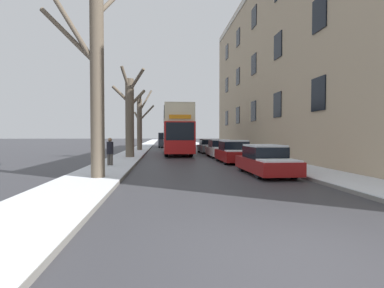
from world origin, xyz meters
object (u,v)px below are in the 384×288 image
at_px(double_decker_bus, 177,128).
at_px(pedestrian_left_sidewalk, 110,151).
at_px(bare_tree_left_1, 130,115).
at_px(bare_tree_left_2, 140,122).
at_px(parked_car_3, 209,146).
at_px(oncoming_van, 165,139).
at_px(parked_car_0, 265,161).
at_px(parked_car_2, 219,149).
at_px(parked_car_1, 234,152).
at_px(bare_tree_left_0, 96,82).

relative_size(double_decker_bus, pedestrian_left_sidewalk, 6.51).
relative_size(bare_tree_left_1, double_decker_bus, 0.64).
height_order(bare_tree_left_2, parked_car_3, bare_tree_left_2).
distance_m(double_decker_bus, oncoming_van, 17.27).
height_order(parked_car_0, parked_car_2, parked_car_2).
xyz_separation_m(bare_tree_left_1, parked_car_3, (7.23, 7.13, -2.73)).
relative_size(double_decker_bus, parked_car_0, 2.47).
relative_size(parked_car_0, parked_car_1, 1.06).
distance_m(parked_car_1, pedestrian_left_sidewalk, 8.08).
xyz_separation_m(double_decker_bus, parked_car_1, (3.36, -9.35, -1.83)).
xyz_separation_m(parked_car_2, parked_car_3, (-0.00, 5.89, -0.01)).
xyz_separation_m(double_decker_bus, pedestrian_left_sidewalk, (-4.30, -11.91, -1.59)).
xyz_separation_m(bare_tree_left_0, parked_car_3, (7.38, 18.32, -3.28)).
bearing_deg(pedestrian_left_sidewalk, oncoming_van, 107.02).
relative_size(bare_tree_left_1, pedestrian_left_sidewalk, 4.16).
relative_size(bare_tree_left_1, parked_car_1, 1.67).
height_order(bare_tree_left_0, bare_tree_left_1, bare_tree_left_0).
relative_size(bare_tree_left_2, parked_car_3, 1.74).
height_order(bare_tree_left_1, parked_car_2, bare_tree_left_1).
distance_m(bare_tree_left_2, parked_car_1, 16.69).
relative_size(bare_tree_left_1, parked_car_3, 1.71).
xyz_separation_m(bare_tree_left_1, bare_tree_left_2, (-0.02, 10.96, -0.11)).
bearing_deg(bare_tree_left_1, bare_tree_left_0, -90.73).
bearing_deg(double_decker_bus, pedestrian_left_sidewalk, -109.83).
bearing_deg(bare_tree_left_0, oncoming_van, 84.82).
height_order(bare_tree_left_1, parked_car_1, bare_tree_left_1).
bearing_deg(parked_car_2, parked_car_0, -90.00).
relative_size(parked_car_0, parked_car_3, 1.09).
relative_size(bare_tree_left_2, parked_car_0, 1.60).
relative_size(bare_tree_left_0, parked_car_3, 2.12).
bearing_deg(parked_car_2, parked_car_1, -90.00).
relative_size(parked_car_3, pedestrian_left_sidewalk, 2.43).
bearing_deg(parked_car_0, parked_car_1, 90.00).
bearing_deg(parked_car_2, bare_tree_left_1, -170.25).
height_order(parked_car_1, oncoming_van, oncoming_van).
height_order(parked_car_0, pedestrian_left_sidewalk, pedestrian_left_sidewalk).
height_order(bare_tree_left_2, oncoming_van, bare_tree_left_2).
distance_m(bare_tree_left_0, parked_car_0, 8.18).
distance_m(bare_tree_left_1, parked_car_3, 10.52).
bearing_deg(bare_tree_left_1, bare_tree_left_2, 90.12).
bearing_deg(double_decker_bus, bare_tree_left_1, -125.11).
bearing_deg(double_decker_bus, bare_tree_left_0, -103.52).
bearing_deg(parked_car_0, parked_car_2, 90.00).
bearing_deg(parked_car_3, bare_tree_left_2, 152.18).
xyz_separation_m(bare_tree_left_2, parked_car_3, (7.26, -3.83, -2.62)).
distance_m(double_decker_bus, pedestrian_left_sidewalk, 12.76).
bearing_deg(parked_car_3, bare_tree_left_0, -111.93).
bearing_deg(bare_tree_left_1, parked_car_0, -54.00).
height_order(parked_car_1, pedestrian_left_sidewalk, pedestrian_left_sidewalk).
bearing_deg(parked_car_3, oncoming_van, 105.44).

